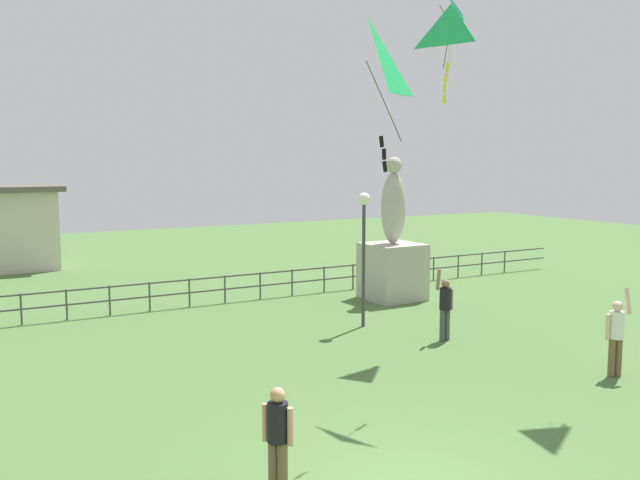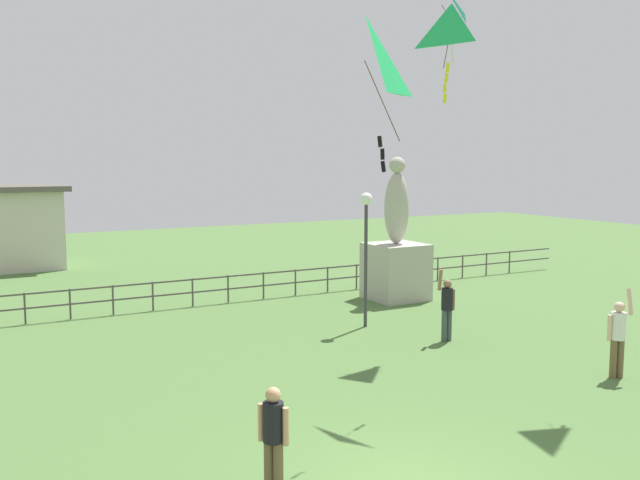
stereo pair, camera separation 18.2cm
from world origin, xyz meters
TOP-DOWN VIEW (x-y plane):
  - statue_monument at (8.07, 11.74)m, footprint 1.85×1.85m
  - lamppost at (4.96, 8.85)m, footprint 0.36×0.36m
  - person_0 at (-1.75, 0.82)m, footprint 0.33×0.42m
  - person_2 at (6.02, 6.42)m, footprint 0.51×0.31m
  - person_3 at (7.36, 2.10)m, footprint 0.52×0.41m
  - kite_0 at (0.95, 2.64)m, footprint 1.00×1.12m
  - kite_2 at (3.94, 3.97)m, footprint 0.61×1.12m
  - kite_4 at (6.36, 7.32)m, footprint 1.11×1.14m
  - waterfront_railing at (-0.40, 14.00)m, footprint 36.01×0.06m

SIDE VIEW (x-z plane):
  - waterfront_railing at x=-0.40m, z-range 0.14..1.09m
  - person_0 at x=-1.75m, z-range 0.12..1.77m
  - person_2 at x=6.02m, z-range 0.00..1.99m
  - person_3 at x=7.36m, z-range 0.00..2.04m
  - statue_monument at x=8.07m, z-range -0.99..3.99m
  - lamppost at x=4.96m, z-range 0.94..4.88m
  - kite_0 at x=0.95m, z-range 5.23..7.91m
  - kite_2 at x=3.94m, z-range 6.61..8.71m
  - kite_4 at x=6.36m, z-range 7.96..10.02m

